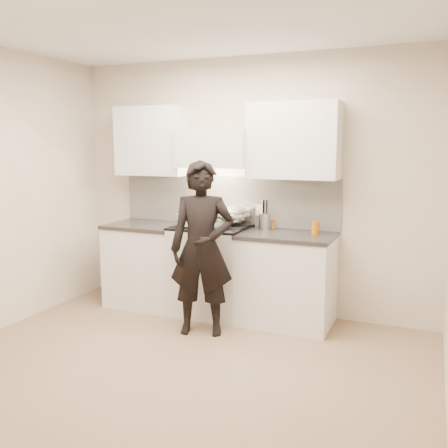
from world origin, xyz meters
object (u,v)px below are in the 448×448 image
object	(u,v)px
stove	(211,269)
utensil_crock	(264,220)
counter_right	(287,279)
wok	(232,215)
person	(202,249)

from	to	relation	value
stove	utensil_crock	xyz separation A→B (m)	(0.54, 0.16, 0.54)
stove	counter_right	xyz separation A→B (m)	(0.83, 0.00, -0.01)
utensil_crock	wok	bearing A→B (deg)	-168.78
counter_right	utensil_crock	size ratio (longest dim) A/B	2.99
counter_right	person	xyz separation A→B (m)	(-0.67, -0.56, 0.36)
person	wok	bearing A→B (deg)	69.12
wok	stove	bearing A→B (deg)	-154.50
wok	person	world-z (taller)	person
utensil_crock	person	xyz separation A→B (m)	(-0.38, -0.72, -0.19)
counter_right	person	world-z (taller)	person
counter_right	person	distance (m)	0.94
utensil_crock	counter_right	bearing A→B (deg)	-28.97
utensil_crock	person	size ratio (longest dim) A/B	0.19
stove	counter_right	distance (m)	0.83
stove	person	size ratio (longest dim) A/B	0.58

